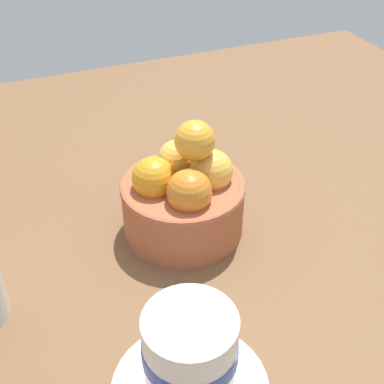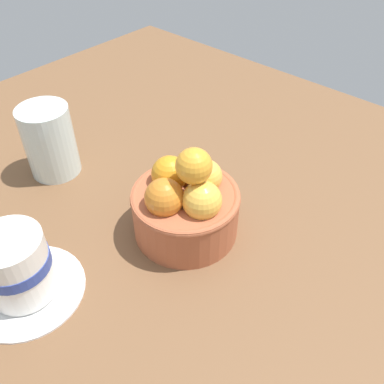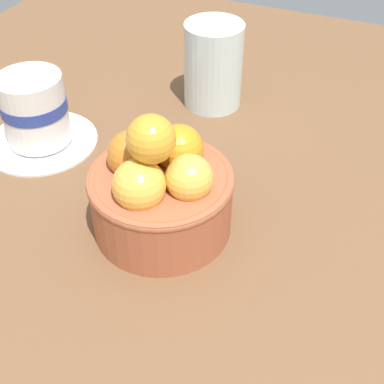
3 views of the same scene
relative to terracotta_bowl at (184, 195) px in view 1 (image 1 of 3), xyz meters
The scene contains 3 objects.
ground_plane 6.82cm from the terracotta_bowl, 135.69° to the left, with size 113.49×96.09×4.19cm, color brown.
terracotta_bowl is the anchor object (origin of this frame).
coffee_cup 20.32cm from the terracotta_bowl, 110.28° to the right, with size 13.05×13.05×8.64cm.
Camera 1 is at (-16.17, -41.83, 38.30)cm, focal length 48.41 mm.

